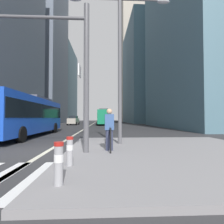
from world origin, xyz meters
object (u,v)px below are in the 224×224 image
object	(u,v)px
city_bus_red_receding	(103,116)
car_oncoming_mid	(73,120)
street_lamp_post	(120,48)
bollard_front	(59,161)
city_bus_blue_oncoming	(28,114)
car_receding_near	(110,120)
traffic_signal_gantry	(42,54)
city_bus_red_distant	(101,117)
pedestrian_waiting	(109,127)
bollard_left	(70,149)

from	to	relation	value
city_bus_red_receding	car_oncoming_mid	distance (m)	6.44
street_lamp_post	bollard_front	bearing A→B (deg)	-106.72
city_bus_blue_oncoming	car_oncoming_mid	xyz separation A→B (m)	(-0.13, 24.59, -0.85)
city_bus_blue_oncoming	city_bus_red_receding	size ratio (longest dim) A/B	1.04
city_bus_blue_oncoming	car_receding_near	size ratio (longest dim) A/B	2.72
car_oncoming_mid	traffic_signal_gantry	size ratio (longest dim) A/B	0.77
city_bus_red_receding	traffic_signal_gantry	distance (m)	33.11
street_lamp_post	traffic_signal_gantry	bearing A→B (deg)	-144.13
car_receding_near	bollard_front	xyz separation A→B (m)	(-2.81, -47.81, -0.35)
city_bus_red_receding	bollard_front	size ratio (longest dim) A/B	13.13
city_bus_red_distant	bollard_front	distance (m)	60.02
car_oncoming_mid	pedestrian_waiting	world-z (taller)	car_oncoming_mid
bollard_front	traffic_signal_gantry	bearing A→B (deg)	113.06
city_bus_red_receding	traffic_signal_gantry	xyz separation A→B (m)	(-2.54, -32.94, 2.24)
city_bus_blue_oncoming	bollard_front	size ratio (longest dim) A/B	13.65
street_lamp_post	pedestrian_waiting	bearing A→B (deg)	-107.34
car_receding_near	city_bus_red_distant	bearing A→B (deg)	101.10
car_oncoming_mid	traffic_signal_gantry	world-z (taller)	traffic_signal_gantry
city_bus_blue_oncoming	city_bus_red_distant	size ratio (longest dim) A/B	1.12
street_lamp_post	city_bus_red_distant	bearing A→B (deg)	91.47
city_bus_blue_oncoming	traffic_signal_gantry	bearing A→B (deg)	-65.36
city_bus_red_receding	car_receding_near	distance (m)	11.44
city_bus_red_distant	traffic_signal_gantry	world-z (taller)	traffic_signal_gantry
city_bus_red_distant	car_oncoming_mid	distance (m)	24.44
street_lamp_post	bollard_front	size ratio (longest dim) A/B	9.15
city_bus_blue_oncoming	city_bus_red_distant	distance (m)	48.65
street_lamp_post	city_bus_blue_oncoming	bearing A→B (deg)	141.16
city_bus_blue_oncoming	bollard_front	bearing A→B (deg)	-65.84
city_bus_red_distant	bollard_front	xyz separation A→B (m)	(-0.42, -60.01, -1.20)
traffic_signal_gantry	street_lamp_post	world-z (taller)	street_lamp_post
traffic_signal_gantry	pedestrian_waiting	world-z (taller)	traffic_signal_gantry
car_oncoming_mid	bollard_front	xyz separation A→B (m)	(5.37, -36.28, -0.35)
city_bus_red_distant	bollard_front	world-z (taller)	city_bus_red_distant
car_oncoming_mid	car_receding_near	bearing A→B (deg)	54.63
bollard_front	pedestrian_waiting	xyz separation A→B (m)	(1.17, 3.98, 0.49)
car_receding_near	bollard_left	world-z (taller)	car_receding_near
bollard_front	bollard_left	xyz separation A→B (m)	(-0.05, 1.57, -0.03)
car_oncoming_mid	street_lamp_post	size ratio (longest dim) A/B	0.57
bollard_front	bollard_left	world-z (taller)	bollard_front
city_bus_blue_oncoming	bollard_left	distance (m)	11.45
city_bus_red_receding	city_bus_red_distant	distance (m)	23.48
traffic_signal_gantry	bollard_left	world-z (taller)	traffic_signal_gantry
traffic_signal_gantry	street_lamp_post	distance (m)	4.30
city_bus_red_distant	car_receding_near	bearing A→B (deg)	-78.90
city_bus_blue_oncoming	city_bus_red_distant	world-z (taller)	same
city_bus_blue_oncoming	car_oncoming_mid	distance (m)	24.60
city_bus_blue_oncoming	street_lamp_post	world-z (taller)	street_lamp_post
city_bus_red_distant	pedestrian_waiting	size ratio (longest dim) A/B	6.04
city_bus_red_receding	bollard_front	xyz separation A→B (m)	(-1.00, -36.54, -1.20)
city_bus_red_distant	pedestrian_waiting	distance (m)	56.04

